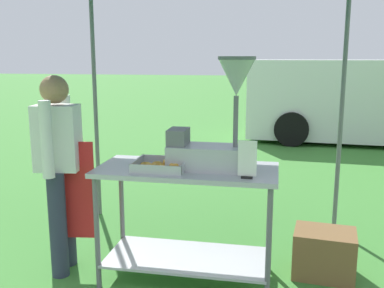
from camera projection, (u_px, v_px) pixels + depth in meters
name	position (u px, v px, depth m)	size (l,w,h in m)	color
ground_plane	(235.00, 152.00, 8.20)	(70.00, 70.00, 0.00)	#3D7F33
donut_cart	(187.00, 202.00, 3.39)	(1.37, 0.64, 0.92)	#B7B7BC
donut_tray	(162.00, 166.00, 3.27)	(0.39, 0.33, 0.07)	#B7B7BC
donut_fryer	(215.00, 127.00, 3.22)	(0.64, 0.28, 0.83)	#B7B7BC
menu_sign	(247.00, 162.00, 3.03)	(0.13, 0.05, 0.27)	black
vendor	(60.00, 164.00, 3.49)	(0.46, 0.54, 1.61)	#2D3347
supply_crate	(324.00, 253.00, 3.54)	(0.52, 0.42, 0.38)	brown
van_white	(369.00, 100.00, 9.10)	(4.94, 2.35, 1.69)	white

